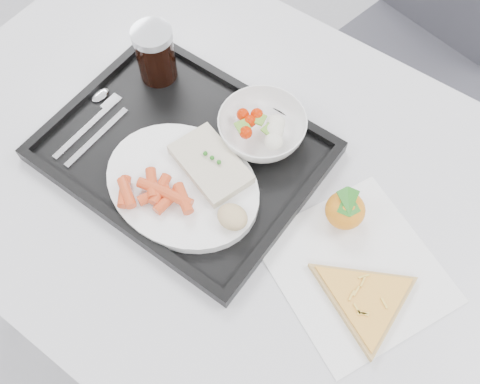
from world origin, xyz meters
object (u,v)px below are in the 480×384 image
chair (421,35)px  dinner_plate (183,185)px  pizza_slice (365,300)px  cola_glass (155,53)px  salad_bowl (262,128)px  tray (183,152)px  tangerine (345,210)px  table (238,198)px

chair → dinner_plate: chair is taller
pizza_slice → cola_glass: bearing=164.3°
dinner_plate → pizza_slice: size_ratio=1.31×
salad_bowl → cola_glass: bearing=179.8°
cola_glass → dinner_plate: bearing=-40.6°
cola_glass → pizza_slice: 0.55m
tray → tangerine: 0.30m
table → salad_bowl: 0.14m
tray → dinner_plate: bearing=-50.5°
pizza_slice → dinner_plate: bearing=-177.6°
chair → pizza_slice: 0.84m
tray → salad_bowl: 0.14m
dinner_plate → tangerine: tangerine is taller
table → cola_glass: 0.30m
salad_bowl → dinner_plate: bearing=-105.6°
table → pizza_slice: pizza_slice is taller
tray → pizza_slice: bearing=-6.3°
table → pizza_slice: bearing=-11.8°
table → cola_glass: (-0.25, 0.09, 0.14)m
salad_bowl → table: bearing=-81.2°
tray → cola_glass: cola_glass is taller
cola_glass → table: bearing=-19.9°
cola_glass → tangerine: 0.44m
table → tray: 0.13m
cola_glass → tangerine: size_ratio=1.38×
salad_bowl → tangerine: bearing=-14.3°
chair → cola_glass: size_ratio=8.61×
chair → pizza_slice: chair is taller
salad_bowl → tangerine: 0.20m
salad_bowl → tangerine: size_ratio=1.95×
tray → salad_bowl: bearing=48.7°
table → dinner_plate: (-0.06, -0.07, 0.09)m
salad_bowl → cola_glass: (-0.24, 0.00, 0.03)m
cola_glass → pizza_slice: cola_glass is taller
table → dinner_plate: dinner_plate is taller
tangerine → pizza_slice: (0.10, -0.10, -0.02)m
tray → tangerine: bearing=10.9°
table → salad_bowl: (-0.01, 0.09, 0.11)m
tray → salad_bowl: salad_bowl is taller
tray → tangerine: (0.29, 0.06, 0.03)m
dinner_plate → cola_glass: (-0.19, 0.16, 0.05)m
chair → pizza_slice: size_ratio=4.50×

